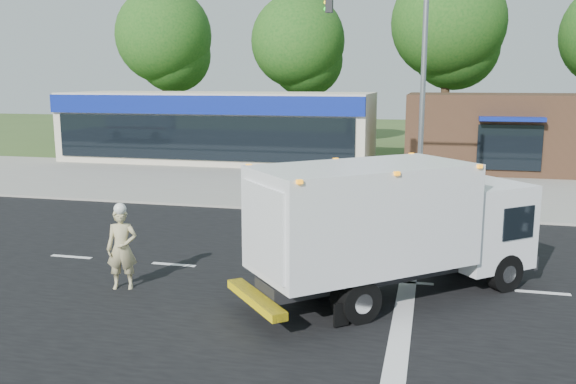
% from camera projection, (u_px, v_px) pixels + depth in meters
% --- Properties ---
extents(ground, '(120.00, 120.00, 0.00)m').
position_uv_depth(ground, '(285.00, 274.00, 15.17)').
color(ground, '#385123').
rests_on(ground, ground).
extents(road_asphalt, '(60.00, 14.00, 0.02)m').
position_uv_depth(road_asphalt, '(285.00, 273.00, 15.17)').
color(road_asphalt, black).
rests_on(road_asphalt, ground).
extents(sidewalk, '(60.00, 2.40, 0.12)m').
position_uv_depth(sidewalk, '(337.00, 206.00, 23.00)').
color(sidewalk, gray).
rests_on(sidewalk, ground).
extents(parking_apron, '(60.00, 9.00, 0.02)m').
position_uv_depth(parking_apron, '(357.00, 182.00, 28.55)').
color(parking_apron, gray).
rests_on(parking_apron, ground).
extents(lane_markings, '(55.20, 7.00, 0.01)m').
position_uv_depth(lane_markings, '(330.00, 296.00, 13.57)').
color(lane_markings, silver).
rests_on(lane_markings, road_asphalt).
extents(ems_box_truck, '(6.56, 6.04, 3.03)m').
position_uv_depth(ems_box_truck, '(391.00, 221.00, 13.22)').
color(ems_box_truck, black).
rests_on(ems_box_truck, ground).
extents(emergency_worker, '(0.80, 0.64, 2.02)m').
position_uv_depth(emergency_worker, '(122.00, 247.00, 13.92)').
color(emergency_worker, tan).
rests_on(emergency_worker, ground).
extents(retail_strip_mall, '(18.00, 6.20, 4.00)m').
position_uv_depth(retail_strip_mall, '(218.00, 126.00, 35.93)').
color(retail_strip_mall, beige).
rests_on(retail_strip_mall, ground).
extents(brown_storefront, '(10.00, 6.70, 4.00)m').
position_uv_depth(brown_storefront, '(504.00, 132.00, 32.28)').
color(brown_storefront, '#382316').
rests_on(brown_storefront, ground).
extents(traffic_signal_pole, '(3.51, 0.25, 8.00)m').
position_uv_depth(traffic_signal_pole, '(404.00, 75.00, 20.99)').
color(traffic_signal_pole, gray).
rests_on(traffic_signal_pole, ground).
extents(background_trees, '(36.77, 7.39, 12.10)m').
position_uv_depth(background_trees, '(373.00, 40.00, 40.93)').
color(background_trees, '#332114').
rests_on(background_trees, ground).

